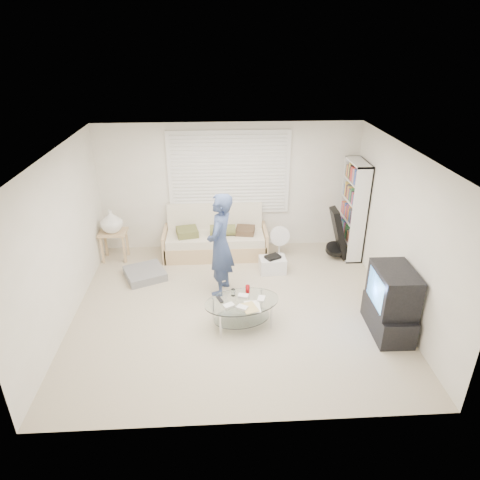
{
  "coord_description": "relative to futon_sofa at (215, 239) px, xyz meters",
  "views": [
    {
      "loc": [
        -0.25,
        -5.67,
        3.95
      ],
      "look_at": [
        0.1,
        0.3,
        1.05
      ],
      "focal_mm": 32.0,
      "sensor_mm": 36.0,
      "label": 1
    }
  ],
  "objects": [
    {
      "name": "tv_unit",
      "position": [
        2.49,
        -2.58,
        0.17
      ],
      "size": [
        0.53,
        0.94,
        1.02
      ],
      "color": "black",
      "rests_on": "ground"
    },
    {
      "name": "guitar_case",
      "position": [
        2.34,
        -0.31,
        0.13
      ],
      "size": [
        0.41,
        0.38,
        1.0
      ],
      "color": "black",
      "rests_on": "ground"
    },
    {
      "name": "bookshelf",
      "position": [
        2.62,
        -0.16,
        0.62
      ],
      "size": [
        0.3,
        0.79,
        1.88
      ],
      "color": "white",
      "rests_on": "ground"
    },
    {
      "name": "standing_person",
      "position": [
        0.08,
        -1.37,
        0.56
      ],
      "size": [
        0.6,
        0.74,
        1.75
      ],
      "primitive_type": "imported",
      "rotation": [
        0.0,
        0.0,
        -1.9
      ],
      "color": "navy",
      "rests_on": "ground"
    },
    {
      "name": "storage_bin",
      "position": [
        1.03,
        -0.77,
        -0.17
      ],
      "size": [
        0.49,
        0.36,
        0.33
      ],
      "color": "white",
      "rests_on": "ground"
    },
    {
      "name": "coffee_table",
      "position": [
        0.38,
        -2.31,
        0.02
      ],
      "size": [
        1.25,
        0.95,
        0.53
      ],
      "color": "silver",
      "rests_on": "ground"
    },
    {
      "name": "futon_sofa",
      "position": [
        0.0,
        0.0,
        0.0
      ],
      "size": [
        1.99,
        0.8,
        0.97
      ],
      "color": "tan",
      "rests_on": "ground"
    },
    {
      "name": "ground",
      "position": [
        0.29,
        -1.87,
        -0.32
      ],
      "size": [
        5.0,
        5.0,
        0.0
      ],
      "primitive_type": "plane",
      "color": "#B6AA8D",
      "rests_on": "ground"
    },
    {
      "name": "grey_floor_pillow",
      "position": [
        -1.27,
        -0.83,
        -0.25
      ],
      "size": [
        0.85,
        0.85,
        0.15
      ],
      "primitive_type": "cube",
      "rotation": [
        0.0,
        0.0,
        0.41
      ],
      "color": "slate",
      "rests_on": "ground"
    },
    {
      "name": "window_blinds",
      "position": [
        0.29,
        0.33,
        1.23
      ],
      "size": [
        2.32,
        0.08,
        1.62
      ],
      "color": "silver",
      "rests_on": "ground"
    },
    {
      "name": "room_shell",
      "position": [
        0.29,
        -1.39,
        1.31
      ],
      "size": [
        5.02,
        4.52,
        2.51
      ],
      "color": "silver",
      "rests_on": "ground"
    },
    {
      "name": "side_table",
      "position": [
        -1.93,
        -0.1,
        0.43
      ],
      "size": [
        0.51,
        0.41,
        1.02
      ],
      "color": "tan",
      "rests_on": "ground"
    },
    {
      "name": "floor_fan",
      "position": [
        1.23,
        -0.18,
        0.06
      ],
      "size": [
        0.39,
        0.26,
        0.65
      ],
      "color": "white",
      "rests_on": "ground"
    }
  ]
}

